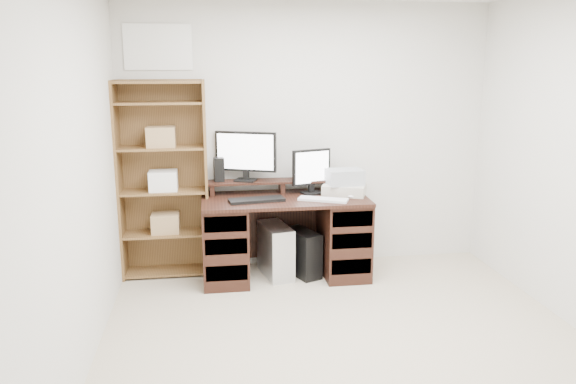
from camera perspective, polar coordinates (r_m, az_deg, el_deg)
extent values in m
cube|color=#B8A990|center=(3.92, 7.11, -17.07)|extent=(3.50, 4.00, 0.02)
cube|color=silver|center=(5.40, 1.89, 5.62)|extent=(3.50, 0.02, 2.50)
cube|color=silver|center=(1.72, 26.62, -12.71)|extent=(3.50, 0.02, 2.50)
cube|color=silver|center=(3.44, -21.84, 0.31)|extent=(0.02, 4.00, 2.50)
cube|color=white|center=(5.27, -13.08, 14.16)|extent=(0.60, 0.01, 0.40)
cube|color=black|center=(5.09, -0.32, -0.75)|extent=(1.50, 0.70, 0.03)
cube|color=black|center=(5.15, -6.42, -5.01)|extent=(0.40, 0.66, 0.72)
cube|color=black|center=(5.29, 5.62, -4.49)|extent=(0.40, 0.66, 0.72)
cube|color=black|center=(5.49, -0.80, -3.31)|extent=(1.48, 0.02, 0.65)
cube|color=black|center=(4.90, -6.23, -8.19)|extent=(0.36, 0.01, 0.14)
cube|color=black|center=(4.82, -6.30, -5.53)|extent=(0.36, 0.01, 0.14)
cube|color=black|center=(4.76, -6.36, -3.25)|extent=(0.36, 0.01, 0.14)
cube|color=black|center=(5.05, 6.45, -7.54)|extent=(0.36, 0.01, 0.14)
cube|color=black|center=(4.97, 6.52, -4.95)|extent=(0.36, 0.01, 0.14)
cube|color=black|center=(4.91, 6.58, -2.73)|extent=(0.36, 0.01, 0.14)
cube|color=black|center=(5.24, -7.71, 0.27)|extent=(0.04, 0.20, 0.10)
cube|color=black|center=(5.28, -0.65, 0.50)|extent=(0.04, 0.20, 0.10)
cube|color=black|center=(5.41, 6.20, 0.71)|extent=(0.04, 0.20, 0.10)
cube|color=black|center=(5.27, -0.65, 1.14)|extent=(1.40, 0.22, 0.02)
cube|color=black|center=(5.23, -4.34, 1.21)|extent=(0.23, 0.21, 0.02)
cube|color=black|center=(5.24, -4.28, 1.91)|extent=(0.06, 0.05, 0.11)
cube|color=black|center=(5.20, -4.32, 4.12)|extent=(0.55, 0.24, 0.37)
cube|color=white|center=(5.18, -4.39, 4.09)|extent=(0.50, 0.20, 0.33)
cube|color=black|center=(5.23, 2.47, -0.11)|extent=(0.21, 0.19, 0.02)
cube|color=black|center=(5.24, 2.37, 0.55)|extent=(0.06, 0.04, 0.10)
cube|color=black|center=(5.20, 2.39, 2.55)|extent=(0.37, 0.15, 0.33)
cube|color=white|center=(5.18, 2.49, 2.51)|extent=(0.32, 0.11, 0.29)
cube|color=black|center=(5.22, -7.03, 2.27)|extent=(0.10, 0.10, 0.22)
cube|color=black|center=(4.95, -3.21, -0.81)|extent=(0.51, 0.23, 0.03)
cube|color=silver|center=(4.99, 3.59, -0.76)|extent=(0.45, 0.30, 0.02)
ellipsoid|color=silver|center=(5.11, 6.50, -0.42)|extent=(0.09, 0.07, 0.03)
cube|color=#B5AD9D|center=(5.23, 5.75, 0.28)|extent=(0.46, 0.41, 0.10)
cube|color=#949A9E|center=(5.21, 5.78, 1.54)|extent=(0.34, 0.26, 0.14)
cube|color=silver|center=(5.24, -1.28, -5.95)|extent=(0.31, 0.52, 0.49)
cube|color=black|center=(5.27, 1.43, -6.19)|extent=(0.33, 0.46, 0.42)
cube|color=#19FF33|center=(5.07, 2.72, -5.89)|extent=(0.01, 0.01, 0.01)
cube|color=brown|center=(5.26, -16.76, 0.99)|extent=(0.02, 0.30, 1.80)
cube|color=brown|center=(5.20, -8.29, 1.28)|extent=(0.02, 0.30, 1.80)
cube|color=brown|center=(5.35, -12.44, 1.45)|extent=(0.80, 0.01, 1.80)
cube|color=brown|center=(5.46, -12.09, -7.83)|extent=(0.75, 0.28, 0.02)
cube|color=brown|center=(5.34, -12.28, -4.12)|extent=(0.75, 0.28, 0.02)
cube|color=brown|center=(5.24, -12.50, 0.07)|extent=(0.75, 0.28, 0.02)
cube|color=brown|center=(5.16, -12.72, 4.40)|extent=(0.75, 0.28, 0.02)
cube|color=brown|center=(5.12, -12.94, 8.82)|extent=(0.75, 0.28, 0.02)
cube|color=brown|center=(5.11, -13.05, 10.83)|extent=(0.75, 0.28, 0.02)
cube|color=#A07F54|center=(5.31, -12.34, -3.09)|extent=(0.25, 0.20, 0.18)
cube|color=white|center=(5.22, -12.55, 1.14)|extent=(0.25, 0.20, 0.18)
cube|color=#A07F54|center=(5.15, -12.77, 5.49)|extent=(0.25, 0.20, 0.18)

